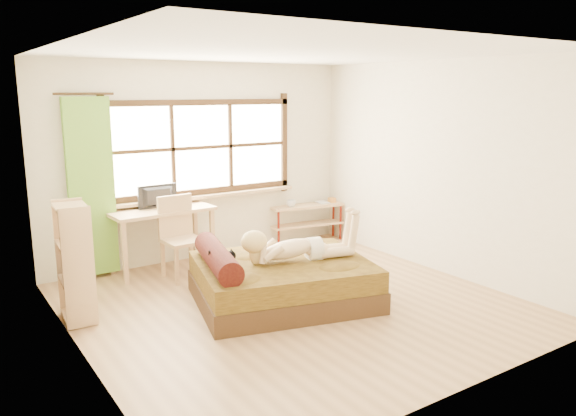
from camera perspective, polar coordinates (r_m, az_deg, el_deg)
floor at (r=6.30m, az=0.55°, el=-9.72°), size 4.50×4.50×0.00m
ceiling at (r=5.88m, az=0.60°, el=15.58°), size 4.50×4.50×0.00m
wall_back at (r=7.88m, az=-8.72°, el=4.66°), size 4.50×0.00×4.50m
wall_front at (r=4.31m, az=17.70°, el=-1.68°), size 4.50×0.00×4.50m
wall_left at (r=5.05m, az=-21.02°, el=0.01°), size 0.00×4.50×4.50m
wall_right at (r=7.43m, az=15.08°, el=3.96°), size 0.00×4.50×4.50m
window at (r=7.84m, az=-8.66°, el=5.79°), size 2.80×0.16×1.46m
curtain at (r=7.28m, az=-19.36°, el=1.95°), size 0.55×0.10×2.20m
bed at (r=6.28m, az=-0.92°, el=-7.32°), size 2.20×1.93×0.71m
woman at (r=6.19m, az=0.89°, el=-2.80°), size 1.37×0.69×0.56m
kitten at (r=5.94m, az=-6.90°, el=-5.23°), size 0.30×0.18×0.23m
desk at (r=7.44m, az=-12.73°, el=-0.91°), size 1.35×0.67×0.82m
monitor at (r=7.43m, az=-12.96°, el=1.12°), size 0.53×0.10×0.30m
chair at (r=7.18m, az=-10.94°, el=-2.43°), size 0.48×0.48×1.03m
pipe_shelf at (r=8.73m, az=2.01°, el=-0.66°), size 1.20×0.47×0.66m
cup at (r=8.51m, az=0.31°, el=0.46°), size 0.16×0.16×0.11m
book at (r=8.80m, az=3.01°, el=0.53°), size 0.20×0.26×0.02m
bookshelf at (r=6.09m, az=-20.85°, el=-5.13°), size 0.34×0.55×1.22m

